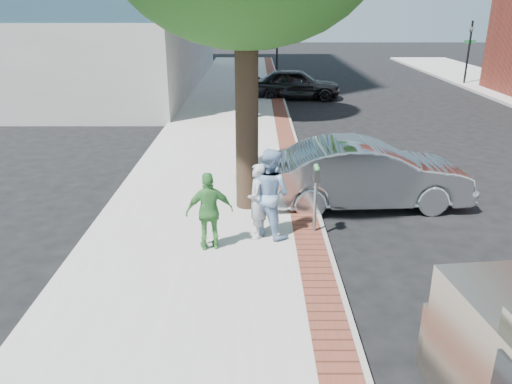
{
  "coord_description": "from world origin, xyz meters",
  "views": [
    {
      "loc": [
        -0.41,
        -9.19,
        4.66
      ],
      "look_at": [
        -0.39,
        0.01,
        1.2
      ],
      "focal_mm": 35.0,
      "sensor_mm": 36.0,
      "label": 1
    }
  ],
  "objects_px": {
    "sedan_silver": "(366,174)",
    "bg_car": "(296,84)",
    "parking_meter": "(316,185)",
    "person_green": "(209,211)",
    "person_gray": "(257,201)",
    "person_officer": "(270,193)"
  },
  "relations": [
    {
      "from": "sedan_silver",
      "to": "person_officer",
      "type": "bearing_deg",
      "value": 126.18
    },
    {
      "from": "sedan_silver",
      "to": "bg_car",
      "type": "distance_m",
      "value": 14.98
    },
    {
      "from": "person_green",
      "to": "bg_car",
      "type": "xyz_separation_m",
      "value": [
        3.0,
        17.61,
        -0.14
      ]
    },
    {
      "from": "person_green",
      "to": "sedan_silver",
      "type": "height_order",
      "value": "person_green"
    },
    {
      "from": "parking_meter",
      "to": "sedan_silver",
      "type": "relative_size",
      "value": 0.3
    },
    {
      "from": "person_officer",
      "to": "sedan_silver",
      "type": "distance_m",
      "value": 3.14
    },
    {
      "from": "bg_car",
      "to": "sedan_silver",
      "type": "bearing_deg",
      "value": -174.15
    },
    {
      "from": "parking_meter",
      "to": "person_gray",
      "type": "xyz_separation_m",
      "value": [
        -1.21,
        -0.24,
        -0.27
      ]
    },
    {
      "from": "sedan_silver",
      "to": "bg_car",
      "type": "bearing_deg",
      "value": -1.44
    },
    {
      "from": "parking_meter",
      "to": "person_gray",
      "type": "distance_m",
      "value": 1.26
    },
    {
      "from": "parking_meter",
      "to": "person_green",
      "type": "bearing_deg",
      "value": -160.07
    },
    {
      "from": "person_green",
      "to": "sedan_silver",
      "type": "bearing_deg",
      "value": -156.15
    },
    {
      "from": "parking_meter",
      "to": "person_green",
      "type": "height_order",
      "value": "person_green"
    },
    {
      "from": "parking_meter",
      "to": "person_officer",
      "type": "distance_m",
      "value": 0.97
    },
    {
      "from": "parking_meter",
      "to": "person_green",
      "type": "relative_size",
      "value": 0.94
    },
    {
      "from": "person_gray",
      "to": "person_officer",
      "type": "height_order",
      "value": "person_officer"
    },
    {
      "from": "sedan_silver",
      "to": "parking_meter",
      "type": "bearing_deg",
      "value": 138.39
    },
    {
      "from": "person_officer",
      "to": "bg_car",
      "type": "distance_m",
      "value": 17.08
    },
    {
      "from": "person_gray",
      "to": "person_green",
      "type": "xyz_separation_m",
      "value": [
        -0.92,
        -0.53,
        -0.0
      ]
    },
    {
      "from": "parking_meter",
      "to": "sedan_silver",
      "type": "distance_m",
      "value": 2.4
    },
    {
      "from": "parking_meter",
      "to": "person_gray",
      "type": "bearing_deg",
      "value": -168.79
    },
    {
      "from": "parking_meter",
      "to": "person_gray",
      "type": "height_order",
      "value": "person_gray"
    }
  ]
}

